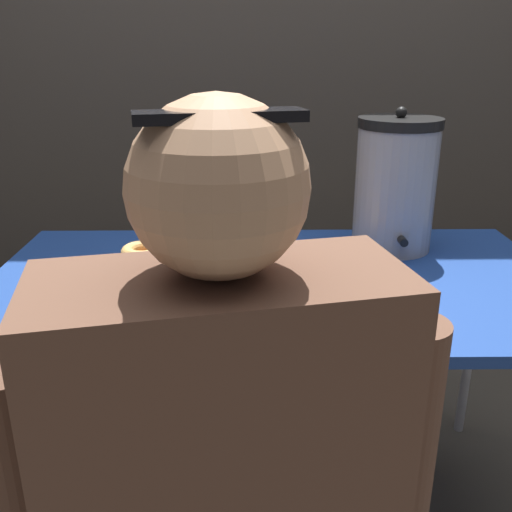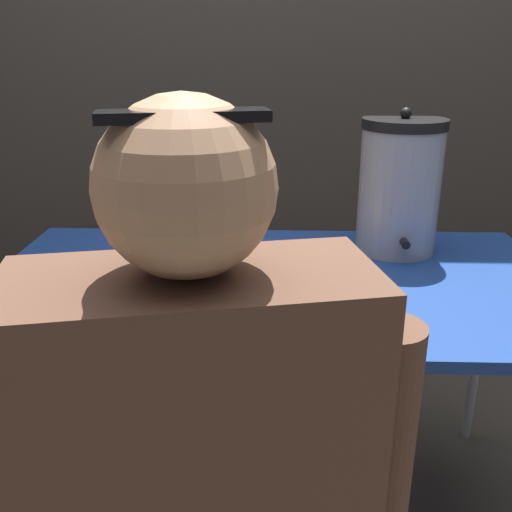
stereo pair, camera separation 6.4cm
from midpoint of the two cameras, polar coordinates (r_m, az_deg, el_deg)
The scene contains 6 objects.
ground_plane at distance 1.91m, azimuth 0.58°, elevation -23.71°, with size 12.00×12.00×0.00m, color #4C473F.
back_wall at distance 2.48m, azimuth 0.09°, elevation 23.10°, with size 6.00×0.11×2.89m.
folding_table at distance 1.50m, azimuth 0.68°, elevation -3.75°, with size 1.49×0.82×0.76m.
donut_box at distance 1.50m, azimuth -5.73°, elevation -1.03°, with size 0.57×0.34×0.05m.
coffee_urn at distance 1.69m, azimuth 12.68°, elevation 6.97°, with size 0.24×0.27×0.41m.
cell_phone at distance 1.50m, azimuth -21.03°, elevation -3.11°, with size 0.12×0.16×0.01m.
Camera 1 is at (-0.07, -1.37, 1.33)m, focal length 40.00 mm.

